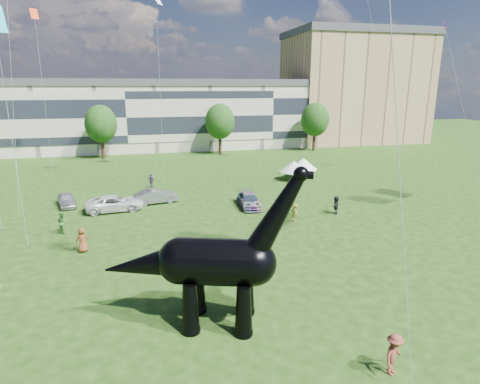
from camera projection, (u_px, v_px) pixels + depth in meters
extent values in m
plane|color=#16330C|center=(255.00, 327.00, 20.47)|extent=(220.00, 220.00, 0.00)
cube|color=beige|center=(128.00, 118.00, 75.49)|extent=(78.00, 11.00, 12.00)
cube|color=tan|center=(353.00, 90.00, 87.64)|extent=(28.00, 18.00, 22.00)
cylinder|color=#382314|center=(103.00, 149.00, 67.27)|extent=(0.56, 0.56, 3.20)
ellipsoid|color=#14380F|center=(101.00, 121.00, 66.05)|extent=(5.20, 5.20, 6.24)
cylinder|color=#382314|center=(220.00, 145.00, 71.69)|extent=(0.56, 0.56, 3.20)
ellipsoid|color=#14380F|center=(220.00, 118.00, 70.48)|extent=(5.20, 5.20, 6.24)
cylinder|color=#382314|center=(314.00, 142.00, 75.67)|extent=(0.56, 0.56, 3.20)
ellipsoid|color=#14380F|center=(315.00, 117.00, 74.46)|extent=(5.20, 5.20, 6.24)
cone|color=black|center=(190.00, 309.00, 19.70)|extent=(1.14, 1.14, 2.63)
sphere|color=black|center=(191.00, 329.00, 19.99)|extent=(0.96, 0.96, 0.96)
cone|color=black|center=(197.00, 289.00, 21.55)|extent=(1.14, 1.14, 2.63)
sphere|color=black|center=(198.00, 309.00, 21.85)|extent=(0.96, 0.96, 0.96)
cone|color=black|center=(244.00, 311.00, 19.49)|extent=(1.14, 1.14, 2.63)
sphere|color=black|center=(244.00, 332.00, 19.79)|extent=(0.96, 0.96, 0.96)
cone|color=black|center=(246.00, 291.00, 21.35)|extent=(1.14, 1.14, 2.63)
sphere|color=black|center=(246.00, 311.00, 21.65)|extent=(0.96, 0.96, 0.96)
cylinder|color=black|center=(217.00, 262.00, 19.99)|extent=(4.23, 3.38, 2.37)
sphere|color=black|center=(181.00, 261.00, 20.13)|extent=(2.37, 2.37, 2.37)
sphere|color=black|center=(254.00, 263.00, 19.85)|extent=(2.28, 2.28, 2.28)
cone|color=black|center=(277.00, 215.00, 19.11)|extent=(3.55, 2.26, 4.64)
sphere|color=black|center=(301.00, 174.00, 18.51)|extent=(0.74, 0.74, 0.74)
cylinder|color=black|center=(307.00, 175.00, 18.51)|extent=(0.70, 0.55, 0.39)
cone|color=black|center=(146.00, 265.00, 20.35)|extent=(4.98, 3.17, 2.57)
imported|color=silver|center=(66.00, 200.00, 40.84)|extent=(2.62, 4.28, 1.36)
imported|color=slate|center=(156.00, 196.00, 41.78)|extent=(4.77, 2.52, 1.49)
imported|color=silver|center=(115.00, 203.00, 39.24)|extent=(5.77, 3.13, 1.54)
imported|color=#595960|center=(249.00, 200.00, 40.51)|extent=(2.11, 4.80, 1.37)
cube|color=silver|center=(294.00, 172.00, 52.15)|extent=(3.77, 3.77, 0.11)
cone|color=silver|center=(294.00, 166.00, 51.95)|extent=(4.77, 4.77, 1.42)
cylinder|color=#999999|center=(294.00, 179.00, 50.48)|extent=(0.06, 0.06, 1.04)
cylinder|color=#999999|center=(308.00, 176.00, 52.06)|extent=(0.06, 0.06, 1.04)
cylinder|color=#999999|center=(279.00, 176.00, 52.49)|extent=(0.06, 0.06, 1.04)
cylinder|color=#999999|center=(293.00, 173.00, 54.08)|extent=(0.06, 0.06, 1.04)
cube|color=white|center=(303.00, 169.00, 53.77)|extent=(3.55, 3.55, 0.12)
cone|color=white|center=(303.00, 164.00, 53.58)|extent=(4.49, 4.49, 1.45)
cylinder|color=#999999|center=(294.00, 175.00, 52.65)|extent=(0.06, 0.06, 1.06)
cylinder|color=#999999|center=(314.00, 175.00, 52.56)|extent=(0.06, 0.06, 1.06)
cylinder|color=#999999|center=(292.00, 171.00, 55.26)|extent=(0.06, 0.06, 1.06)
cylinder|color=#999999|center=(312.00, 171.00, 55.17)|extent=(0.06, 0.06, 1.06)
imported|color=#4B2B62|center=(151.00, 181.00, 48.28)|extent=(1.00, 0.89, 1.63)
imported|color=#418434|center=(63.00, 223.00, 33.22)|extent=(1.14, 1.15, 1.87)
imported|color=brown|center=(394.00, 355.00, 16.90)|extent=(1.41, 1.27, 1.90)
imported|color=#286593|center=(255.00, 257.00, 26.77)|extent=(0.72, 0.74, 1.71)
imported|color=black|center=(336.00, 205.00, 38.32)|extent=(1.28, 1.69, 1.77)
imported|color=olive|center=(294.00, 212.00, 36.33)|extent=(0.97, 1.22, 1.64)
imported|color=brown|center=(82.00, 240.00, 29.44)|extent=(1.04, 0.79, 1.90)
plane|color=#6D19B4|center=(445.00, 25.00, 47.45)|extent=(1.13, 1.39, 1.21)
plane|color=#F73410|center=(34.00, 14.00, 52.46)|extent=(1.36, 1.00, 1.30)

